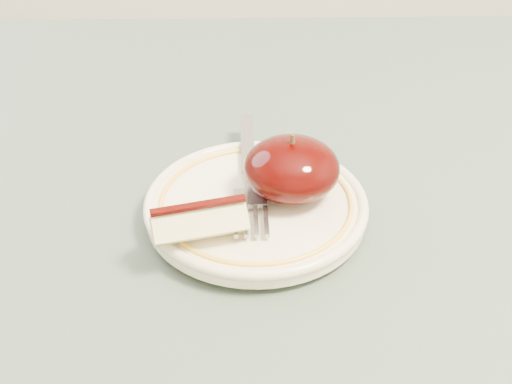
{
  "coord_description": "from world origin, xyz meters",
  "views": [
    {
      "loc": [
        0.08,
        -0.44,
        1.11
      ],
      "look_at": [
        0.09,
        0.02,
        0.78
      ],
      "focal_mm": 50.0,
      "sensor_mm": 36.0,
      "label": 1
    }
  ],
  "objects_px": {
    "table": "(148,316)",
    "apple_half": "(291,169)",
    "fork": "(249,173)",
    "plate": "(256,206)"
  },
  "relations": [
    {
      "from": "table",
      "to": "plate",
      "type": "bearing_deg",
      "value": 13.36
    },
    {
      "from": "table",
      "to": "apple_half",
      "type": "height_order",
      "value": "apple_half"
    },
    {
      "from": "apple_half",
      "to": "table",
      "type": "bearing_deg",
      "value": -164.58
    },
    {
      "from": "table",
      "to": "apple_half",
      "type": "distance_m",
      "value": 0.18
    },
    {
      "from": "plate",
      "to": "table",
      "type": "bearing_deg",
      "value": -166.64
    },
    {
      "from": "plate",
      "to": "fork",
      "type": "height_order",
      "value": "fork"
    },
    {
      "from": "table",
      "to": "apple_half",
      "type": "bearing_deg",
      "value": 15.42
    },
    {
      "from": "apple_half",
      "to": "fork",
      "type": "relative_size",
      "value": 0.43
    },
    {
      "from": "table",
      "to": "fork",
      "type": "bearing_deg",
      "value": 32.71
    },
    {
      "from": "apple_half",
      "to": "fork",
      "type": "bearing_deg",
      "value": 145.46
    }
  ]
}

